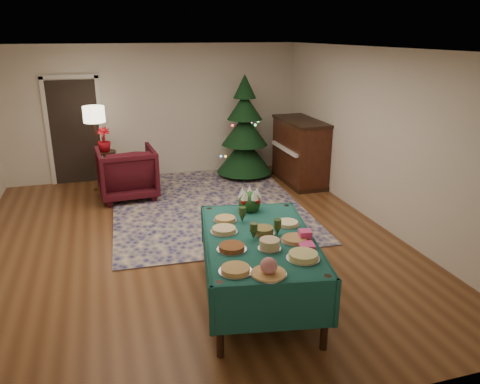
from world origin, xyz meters
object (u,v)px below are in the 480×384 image
object	(u,v)px
armchair	(127,171)
potted_plant	(104,145)
side_table	(107,170)
gift_box	(305,235)
christmas_tree	(245,132)
piano	(300,152)
buffet_table	(259,250)
floor_lamp	(94,120)

from	to	relation	value
armchair	potted_plant	size ratio (longest dim) A/B	2.24
armchair	side_table	xyz separation A→B (m)	(-0.35, 0.69, -0.16)
gift_box	potted_plant	size ratio (longest dim) A/B	0.28
gift_box	christmas_tree	xyz separation A→B (m)	(0.84, 4.91, 0.10)
gift_box	piano	world-z (taller)	piano
buffet_table	floor_lamp	size ratio (longest dim) A/B	1.37
floor_lamp	christmas_tree	world-z (taller)	christmas_tree
potted_plant	piano	world-z (taller)	piano
armchair	christmas_tree	xyz separation A→B (m)	(2.45, 0.67, 0.44)
buffet_table	armchair	xyz separation A→B (m)	(-1.16, 4.03, -0.12)
armchair	piano	size ratio (longest dim) A/B	0.70
side_table	potted_plant	xyz separation A→B (m)	(0.00, 0.00, 0.51)
armchair	potted_plant	world-z (taller)	armchair
buffet_table	christmas_tree	size ratio (longest dim) A/B	1.05
christmas_tree	buffet_table	bearing A→B (deg)	-105.36
buffet_table	christmas_tree	distance (m)	4.88
gift_box	armchair	distance (m)	4.55
gift_box	potted_plant	distance (m)	5.30
buffet_table	piano	size ratio (longest dim) A/B	1.50
floor_lamp	gift_box	bearing A→B (deg)	-66.46
side_table	potted_plant	distance (m)	0.51
side_table	buffet_table	bearing A→B (deg)	-72.16
armchair	potted_plant	bearing A→B (deg)	-66.75
buffet_table	armchair	size ratio (longest dim) A/B	2.15
christmas_tree	floor_lamp	bearing A→B (deg)	-178.02
buffet_table	armchair	distance (m)	4.19
floor_lamp	side_table	size ratio (longest dim) A/B	2.21
armchair	side_table	distance (m)	0.79
armchair	piano	xyz separation A→B (m)	(3.39, -0.04, 0.11)
floor_lamp	potted_plant	distance (m)	0.54
christmas_tree	side_table	bearing A→B (deg)	179.60
gift_box	armchair	bearing A→B (deg)	110.81
floor_lamp	piano	distance (m)	3.99
side_table	potted_plant	world-z (taller)	potted_plant
gift_box	side_table	distance (m)	5.33
piano	christmas_tree	bearing A→B (deg)	142.87
buffet_table	gift_box	xyz separation A→B (m)	(0.45, -0.21, 0.21)
floor_lamp	christmas_tree	bearing A→B (deg)	1.98
side_table	christmas_tree	size ratio (longest dim) A/B	0.35
armchair	christmas_tree	distance (m)	2.58
buffet_table	armchair	bearing A→B (deg)	106.13
buffet_table	potted_plant	distance (m)	4.96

